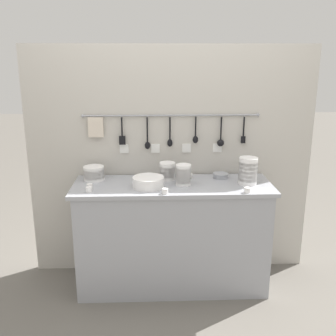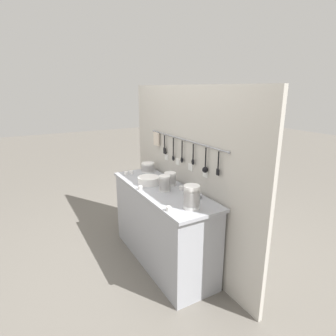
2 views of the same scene
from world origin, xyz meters
name	(u,v)px [view 1 (image 1 of 2)]	position (x,y,z in m)	size (l,w,h in m)	color
ground_plane	(172,283)	(0.00, 0.00, 0.00)	(20.00, 20.00, 0.00)	#666059
counter	(172,235)	(0.00, 0.00, 0.43)	(1.50, 0.51, 0.85)	#9EA0A8
back_wall	(171,163)	(0.00, 0.29, 0.94)	(2.30, 0.09, 1.87)	#BCB7AD
bowl_stack_back_corner	(94,173)	(-0.61, 0.13, 0.90)	(0.16, 0.16, 0.11)	white
bowl_stack_tall_left	(183,175)	(0.08, -0.01, 0.93)	(0.11, 0.11, 0.16)	white
bowl_stack_wide_centre	(248,171)	(0.57, -0.02, 0.95)	(0.14, 0.14, 0.21)	white
bowl_stack_nested_right	(167,171)	(-0.03, 0.12, 0.92)	(0.12, 0.12, 0.14)	white
plate_stack	(148,182)	(-0.18, -0.06, 0.89)	(0.23, 0.23, 0.08)	white
steel_mixing_bowl	(221,175)	(0.39, 0.15, 0.87)	(0.12, 0.12, 0.04)	#93969E
cup_by_caddy	(90,187)	(-0.61, -0.09, 0.87)	(0.04, 0.04, 0.04)	white
cup_mid_row	(89,190)	(-0.60, -0.16, 0.87)	(0.04, 0.04, 0.04)	white
cup_centre	(165,191)	(-0.06, -0.21, 0.87)	(0.04, 0.04, 0.04)	white
cup_edge_far	(247,190)	(0.52, -0.21, 0.87)	(0.04, 0.04, 0.04)	white
cup_back_right	(190,176)	(0.14, 0.14, 0.87)	(0.04, 0.04, 0.04)	white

